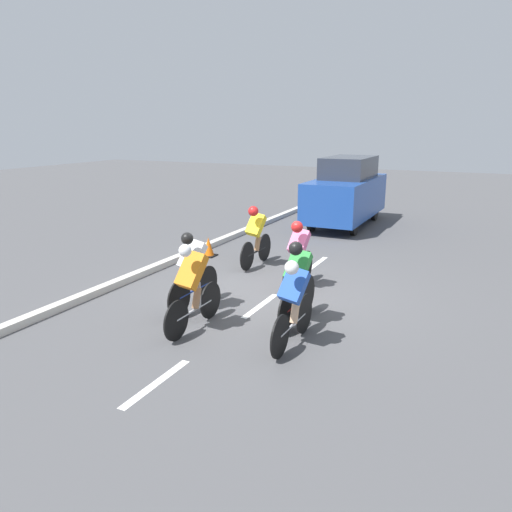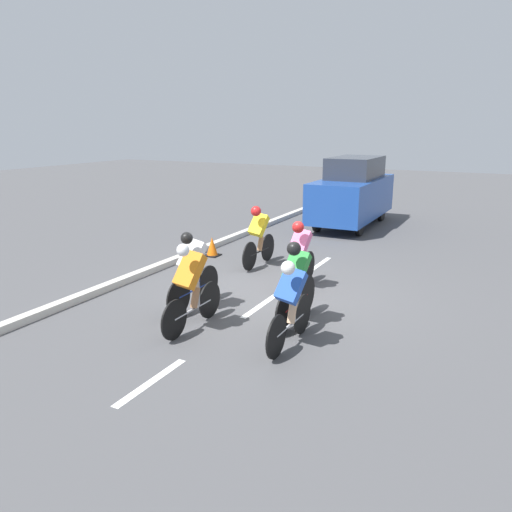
# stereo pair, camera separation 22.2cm
# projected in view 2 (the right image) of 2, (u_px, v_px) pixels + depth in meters

# --- Properties ---
(ground_plane) EXTENTS (60.00, 60.00, 0.00)m
(ground_plane) POSITION_uv_depth(u_px,v_px,m) (276.00, 295.00, 9.89)
(ground_plane) COLOR #4C4C4F
(lane_stripe_near) EXTENTS (0.12, 1.40, 0.01)m
(lane_stripe_near) POSITION_uv_depth(u_px,v_px,m) (151.00, 382.00, 6.55)
(lane_stripe_near) COLOR white
(lane_stripe_near) RESTS_ON ground
(lane_stripe_mid) EXTENTS (0.12, 1.40, 0.01)m
(lane_stripe_mid) POSITION_uv_depth(u_px,v_px,m) (260.00, 306.00, 9.30)
(lane_stripe_mid) COLOR white
(lane_stripe_mid) RESTS_ON ground
(lane_stripe_far) EXTENTS (0.12, 1.40, 0.01)m
(lane_stripe_far) POSITION_uv_depth(u_px,v_px,m) (320.00, 264.00, 12.06)
(lane_stripe_far) COLOR white
(lane_stripe_far) RESTS_ON ground
(curb) EXTENTS (0.20, 28.37, 0.14)m
(curb) POSITION_uv_depth(u_px,v_px,m) (127.00, 279.00, 10.69)
(curb) COLOR beige
(curb) RESTS_ON ground
(cyclist_blue) EXTENTS (0.41, 1.65, 1.42)m
(cyclist_blue) POSITION_uv_depth(u_px,v_px,m) (290.00, 301.00, 7.39)
(cyclist_blue) COLOR black
(cyclist_blue) RESTS_ON ground
(cyclist_yellow) EXTENTS (0.40, 1.64, 1.49)m
(cyclist_yellow) POSITION_uv_depth(u_px,v_px,m) (259.00, 234.00, 11.70)
(cyclist_yellow) COLOR black
(cyclist_yellow) RESTS_ON ground
(cyclist_white) EXTENTS (0.42, 1.64, 1.49)m
(cyclist_white) POSITION_uv_depth(u_px,v_px,m) (193.00, 268.00, 8.94)
(cyclist_white) COLOR black
(cyclist_white) RESTS_ON ground
(cyclist_pink) EXTENTS (0.39, 1.65, 1.45)m
(cyclist_pink) POSITION_uv_depth(u_px,v_px,m) (300.00, 252.00, 10.08)
(cyclist_pink) COLOR black
(cyclist_pink) RESTS_ON ground
(cyclist_green) EXTENTS (0.39, 1.67, 1.49)m
(cyclist_green) POSITION_uv_depth(u_px,v_px,m) (296.00, 280.00, 8.24)
(cyclist_green) COLOR black
(cyclist_green) RESTS_ON ground
(cyclist_orange) EXTENTS (0.39, 1.69, 1.51)m
(cyclist_orange) POSITION_uv_depth(u_px,v_px,m) (191.00, 284.00, 8.02)
(cyclist_orange) COLOR black
(cyclist_orange) RESTS_ON ground
(support_car) EXTENTS (1.70, 4.46, 2.26)m
(support_car) POSITION_uv_depth(u_px,v_px,m) (353.00, 192.00, 16.42)
(support_car) COLOR black
(support_car) RESTS_ON ground
(traffic_cone) EXTENTS (0.36, 0.36, 0.49)m
(traffic_cone) POSITION_uv_depth(u_px,v_px,m) (212.00, 247.00, 12.79)
(traffic_cone) COLOR black
(traffic_cone) RESTS_ON ground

